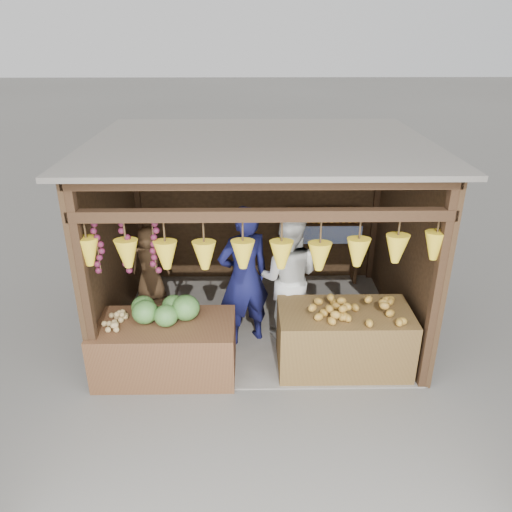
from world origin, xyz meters
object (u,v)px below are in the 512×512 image
at_px(vendor_seated, 150,264).
at_px(counter_left, 165,348).
at_px(counter_right, 343,339).
at_px(man_standing, 244,277).
at_px(woman_standing, 288,277).

bearing_deg(vendor_seated, counter_left, 108.87).
distance_m(counter_left, counter_right, 2.21).
bearing_deg(counter_right, man_standing, 154.58).
distance_m(counter_left, man_standing, 1.34).
xyz_separation_m(counter_left, woman_standing, (1.55, 0.85, 0.54)).
bearing_deg(woman_standing, counter_right, 142.55).
bearing_deg(counter_right, woman_standing, 131.49).
bearing_deg(counter_right, counter_left, -177.24).
bearing_deg(man_standing, counter_right, 129.97).
distance_m(counter_right, man_standing, 1.49).
bearing_deg(counter_left, woman_standing, 28.61).
bearing_deg(man_standing, woman_standing, 169.79).
relative_size(counter_right, man_standing, 0.83).
bearing_deg(counter_left, man_standing, 35.78).
height_order(man_standing, woman_standing, man_standing).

